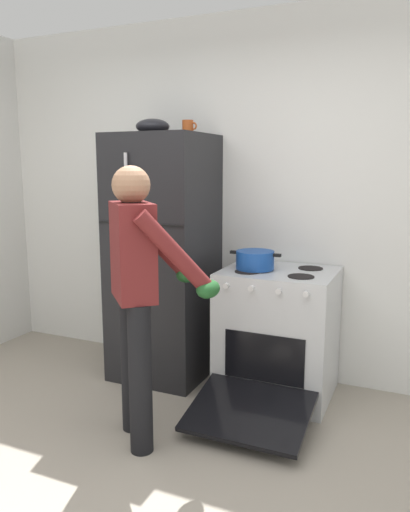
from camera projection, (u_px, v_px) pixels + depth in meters
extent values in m
cube|color=white|center=(242.00, 198.00, 3.84)|extent=(6.00, 0.10, 2.70)
cube|color=black|center=(164.00, 258.00, 3.76)|extent=(0.68, 0.68, 1.82)
cube|color=black|center=(140.00, 224.00, 3.40)|extent=(0.67, 0.01, 0.01)
cylinder|color=#B7B7BC|center=(130.00, 309.00, 3.52)|extent=(0.02, 0.02, 0.66)
cylinder|color=#B7B7BC|center=(126.00, 178.00, 3.36)|extent=(0.02, 0.02, 0.34)
cube|color=yellow|center=(133.00, 314.00, 3.54)|extent=(0.04, 0.01, 0.06)
cube|color=orange|center=(143.00, 306.00, 3.50)|extent=(0.04, 0.01, 0.06)
cube|color=blue|center=(125.00, 332.00, 3.60)|extent=(0.04, 0.01, 0.06)
cube|color=purple|center=(141.00, 342.00, 3.56)|extent=(0.04, 0.01, 0.06)
cube|color=silver|center=(278.00, 333.00, 3.49)|extent=(0.76, 0.64, 0.89)
cube|color=black|center=(264.00, 358.00, 3.21)|extent=(0.53, 0.01, 0.32)
cylinder|color=black|center=(247.00, 272.00, 3.35)|extent=(0.17, 0.17, 0.01)
cylinder|color=black|center=(301.00, 276.00, 3.21)|extent=(0.17, 0.17, 0.01)
cylinder|color=black|center=(260.00, 264.00, 3.61)|extent=(0.17, 0.17, 0.01)
cylinder|color=black|center=(311.00, 268.00, 3.47)|extent=(0.17, 0.17, 0.01)
cylinder|color=silver|center=(226.00, 286.00, 3.22)|extent=(0.04, 0.03, 0.04)
cylinder|color=silver|center=(251.00, 288.00, 3.15)|extent=(0.04, 0.03, 0.04)
cylinder|color=silver|center=(279.00, 291.00, 3.08)|extent=(0.04, 0.03, 0.04)
cylinder|color=silver|center=(306.00, 294.00, 3.02)|extent=(0.04, 0.03, 0.04)
cube|color=black|center=(249.00, 411.00, 3.00)|extent=(0.72, 0.56, 0.14)
cylinder|color=black|center=(132.00, 362.00, 3.00)|extent=(0.13, 0.13, 0.86)
cylinder|color=black|center=(140.00, 379.00, 2.76)|extent=(0.13, 0.13, 0.86)
cube|color=maroon|center=(133.00, 251.00, 2.76)|extent=(0.39, 0.40, 0.54)
sphere|color=#A37556|center=(131.00, 185.00, 2.69)|extent=(0.21, 0.21, 0.21)
sphere|color=#3E3E3E|center=(131.00, 192.00, 2.70)|extent=(0.15, 0.15, 0.15)
cylinder|color=maroon|center=(157.00, 243.00, 3.00)|extent=(0.38, 0.36, 0.48)
cylinder|color=maroon|center=(175.00, 253.00, 2.63)|extent=(0.38, 0.36, 0.48)
ellipsoid|color=#1E5123|center=(187.00, 274.00, 3.10)|extent=(0.12, 0.18, 0.10)
ellipsoid|color=#1E5123|center=(208.00, 289.00, 2.72)|extent=(0.12, 0.18, 0.10)
cylinder|color=#19479E|center=(255.00, 260.00, 3.42)|extent=(0.26, 0.26, 0.13)
cube|color=black|center=(234.00, 252.00, 3.47)|extent=(0.05, 0.03, 0.02)
cube|color=black|center=(277.00, 255.00, 3.35)|extent=(0.05, 0.03, 0.02)
cylinder|color=#B24C1E|center=(188.00, 127.00, 3.57)|extent=(0.08, 0.08, 0.10)
torus|color=#B24C1E|center=(193.00, 126.00, 3.55)|extent=(0.06, 0.01, 0.06)
ellipsoid|color=black|center=(153.00, 126.00, 3.62)|extent=(0.25, 0.25, 0.11)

